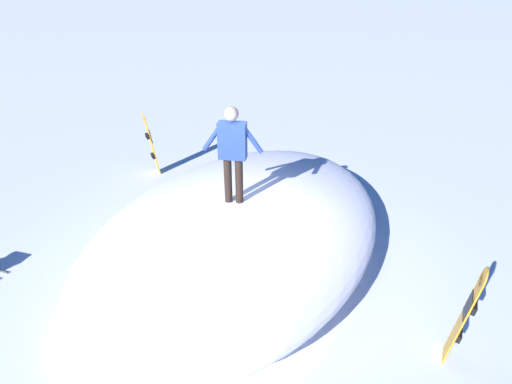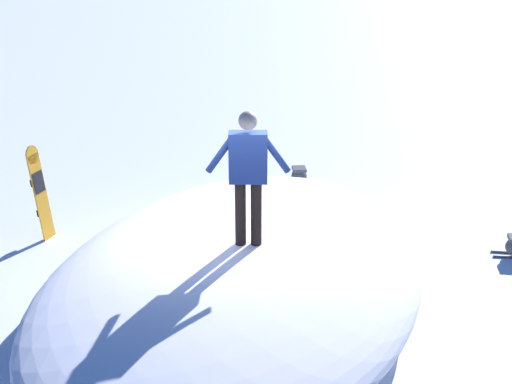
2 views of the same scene
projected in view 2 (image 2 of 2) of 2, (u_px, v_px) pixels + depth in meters
ground at (226, 284)px, 9.60m from camera, size 240.00×240.00×0.00m
snow_mound at (238, 274)px, 8.91m from camera, size 7.67×5.38×0.94m
snowboarder_standing at (248, 169)px, 8.32m from camera, size 0.48×1.01×1.76m
snowboard_primary_upright at (39, 191)px, 10.76m from camera, size 0.31×0.21×1.57m
backpack_far at (299, 177)px, 13.17m from camera, size 0.55×0.45×0.38m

